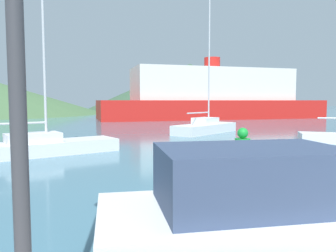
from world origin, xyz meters
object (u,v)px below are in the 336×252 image
Objects in this scene: sailboat_middle at (34,146)px; ferry_distant at (212,97)px; motorboat_near at (307,217)px; buoy_marker at (243,138)px; sailboat_inner at (205,127)px.

sailboat_middle is 0.30× the size of ferry_distant.
motorboat_near is 0.72× the size of sailboat_middle.
motorboat_near is 13.22m from buoy_marker.
sailboat_inner is 7.09m from buoy_marker.
sailboat_inner is 13.85m from sailboat_middle.
sailboat_inner is 1.08× the size of sailboat_middle.
motorboat_near is at bearing -111.48° from ferry_distant.
sailboat_inner reaches higher than sailboat_middle.
motorboat_near reaches higher than buoy_marker.
sailboat_inner is at bearing 77.98° from motorboat_near.
sailboat_middle reaches higher than buoy_marker.
sailboat_middle is (-5.32, 11.69, -0.15)m from motorboat_near.
ferry_distant is (15.89, 38.37, 2.49)m from motorboat_near.
motorboat_near is 20.05m from sailboat_inner.
sailboat_inner is at bearing 83.72° from buoy_marker.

